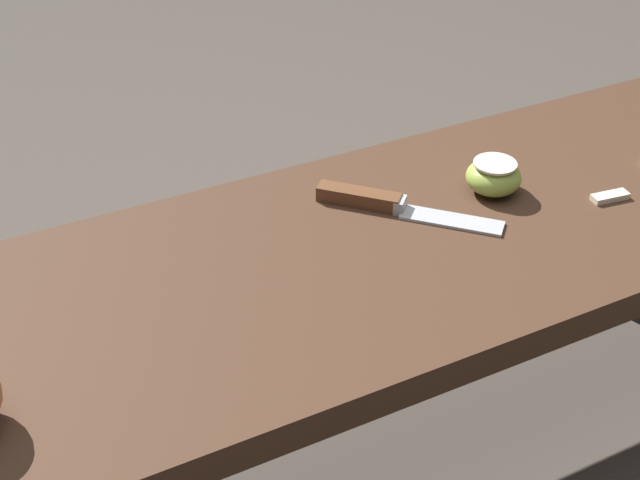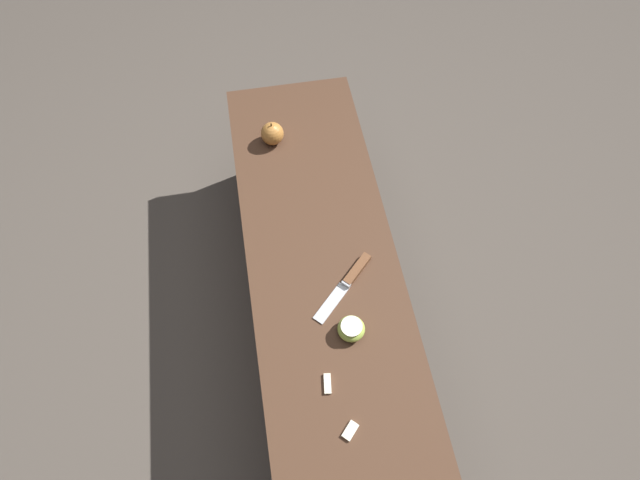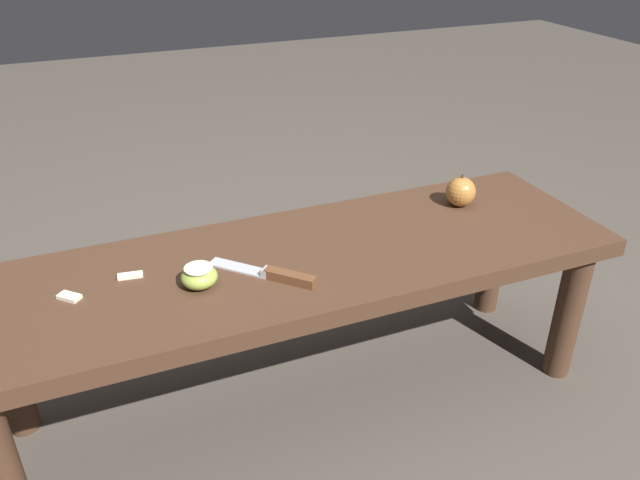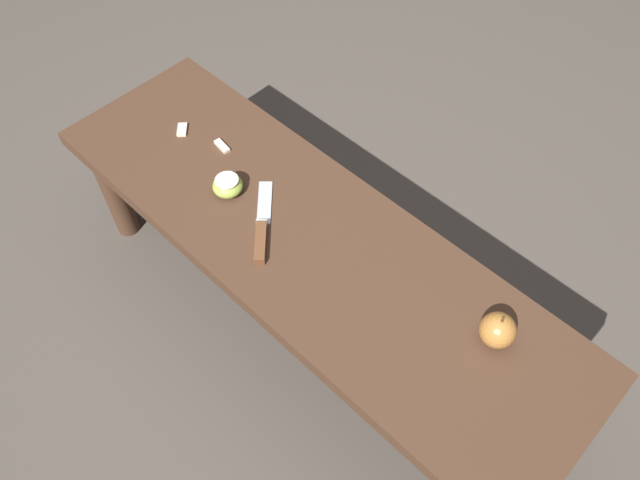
# 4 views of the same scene
# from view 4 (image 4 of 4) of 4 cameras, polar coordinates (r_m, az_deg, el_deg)

# --- Properties ---
(ground_plane) EXTENTS (8.00, 8.00, 0.00)m
(ground_plane) POSITION_cam_4_polar(r_m,az_deg,el_deg) (1.75, -0.88, -7.61)
(ground_plane) COLOR #4C443D
(wooden_bench) EXTENTS (1.40, 0.43, 0.41)m
(wooden_bench) POSITION_cam_4_polar(r_m,az_deg,el_deg) (1.46, -1.05, -1.23)
(wooden_bench) COLOR #472D1E
(wooden_bench) RESTS_ON ground_plane
(knife) EXTENTS (0.19, 0.19, 0.02)m
(knife) POSITION_cam_4_polar(r_m,az_deg,el_deg) (1.41, -5.40, 0.73)
(knife) COLOR #B7BABF
(knife) RESTS_ON wooden_bench
(apple_whole) EXTENTS (0.07, 0.07, 0.08)m
(apple_whole) POSITION_cam_4_polar(r_m,az_deg,el_deg) (1.29, 15.93, -7.93)
(apple_whole) COLOR #B27233
(apple_whole) RESTS_ON wooden_bench
(apple_cut) EXTENTS (0.07, 0.07, 0.04)m
(apple_cut) POSITION_cam_4_polar(r_m,az_deg,el_deg) (1.49, -8.44, 4.95)
(apple_cut) COLOR #9EB747
(apple_cut) RESTS_ON wooden_bench
(apple_slice_near_knife) EXTENTS (0.05, 0.02, 0.01)m
(apple_slice_near_knife) POSITION_cam_4_polar(r_m,az_deg,el_deg) (1.61, -8.95, 8.49)
(apple_slice_near_knife) COLOR silver
(apple_slice_near_knife) RESTS_ON wooden_bench
(apple_slice_center) EXTENTS (0.05, 0.05, 0.01)m
(apple_slice_center) POSITION_cam_4_polar(r_m,az_deg,el_deg) (1.67, -12.50, 9.82)
(apple_slice_center) COLOR silver
(apple_slice_center) RESTS_ON wooden_bench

